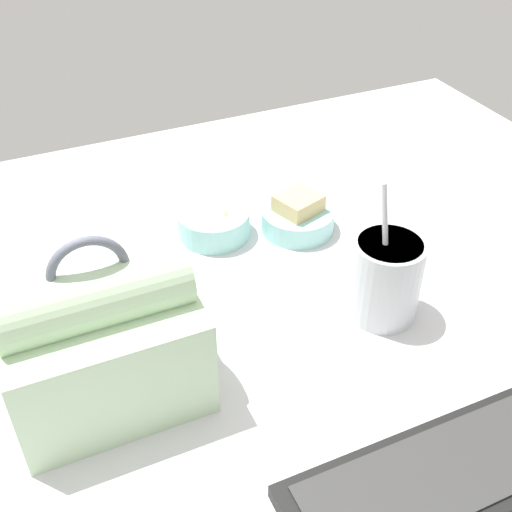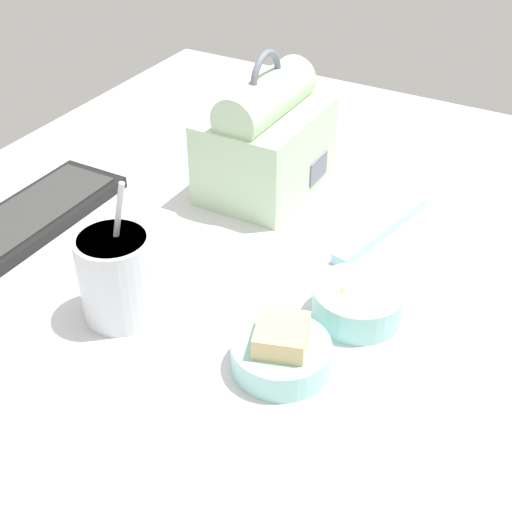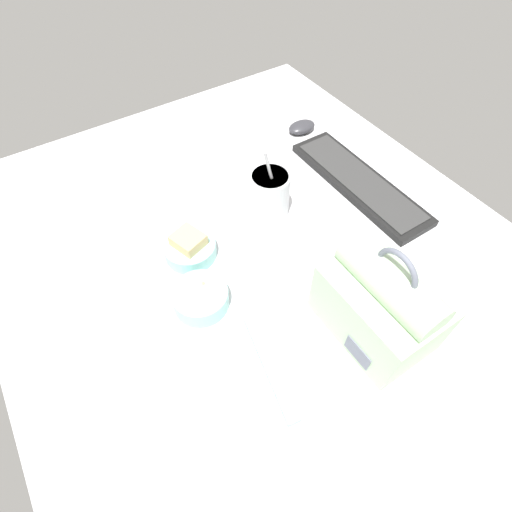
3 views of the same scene
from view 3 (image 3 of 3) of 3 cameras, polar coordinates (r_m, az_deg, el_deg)
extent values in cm
cube|color=silver|center=(87.88, 1.96, -1.63)|extent=(140.00, 110.00, 2.00)
cube|color=black|center=(106.85, 14.51, 10.10)|extent=(41.41, 11.81, 1.80)
cube|color=#333333|center=(106.18, 14.62, 10.52)|extent=(38.10, 9.68, 0.30)
cube|color=#B7D6AD|center=(76.67, 17.09, -7.22)|extent=(20.99, 14.93, 13.10)
cylinder|color=#B7D6AD|center=(69.78, 18.72, -3.63)|extent=(19.94, 7.21, 7.21)
cube|color=slate|center=(74.87, 14.30, -13.23)|extent=(5.88, 0.30, 3.93)
torus|color=slate|center=(67.26, 19.42, -2.07)|extent=(8.35, 1.00, 8.35)
cylinder|color=silver|center=(93.37, 1.94, 8.74)|extent=(9.32, 9.32, 11.42)
cylinder|color=olive|center=(89.74, 2.03, 11.25)|extent=(8.20, 8.20, 0.60)
cylinder|color=silver|center=(88.10, 2.07, 11.64)|extent=(0.70, 3.86, 12.91)
cylinder|color=#93D1CC|center=(88.57, -9.39, 0.96)|extent=(11.41, 11.41, 3.55)
cube|color=tan|center=(87.07, -9.55, 1.76)|extent=(7.73, 7.37, 4.97)
cylinder|color=#93D1CC|center=(80.51, -7.92, -5.98)|extent=(11.23, 11.23, 4.20)
ellipsoid|color=white|center=(78.53, -7.97, -6.70)|extent=(3.05, 3.05, 3.59)
cone|color=#F4DB84|center=(80.55, -7.49, -4.32)|extent=(5.07, 5.07, 3.57)
sphere|color=#4C5623|center=(79.78, -9.96, -7.25)|extent=(1.35, 1.35, 1.35)
sphere|color=#4C5623|center=(79.63, -9.39, -7.29)|extent=(1.35, 1.35, 1.35)
ellipsoid|color=#333338|center=(122.37, 6.56, 17.84)|extent=(5.62, 8.39, 2.81)
cube|color=#99C6D6|center=(74.79, 2.02, -15.42)|extent=(21.42, 6.68, 1.60)
camera|label=1|loc=(0.93, 55.95, 26.30)|focal=45.00mm
camera|label=2|loc=(1.07, -46.89, 33.75)|focal=50.00mm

